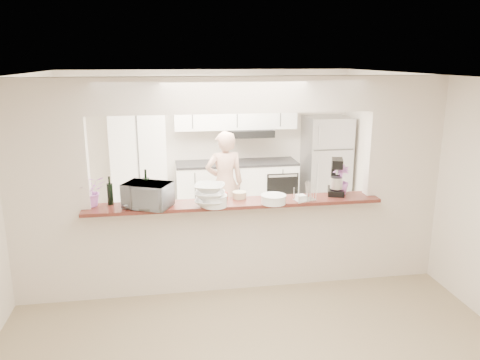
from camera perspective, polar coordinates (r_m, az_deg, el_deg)
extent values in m
plane|color=tan|center=(5.84, -0.66, -12.75)|extent=(6.00, 6.00, 0.00)
cube|color=beige|center=(7.24, -2.52, -7.12)|extent=(5.00, 2.90, 0.01)
cube|color=silver|center=(5.48, -22.42, -1.72)|extent=(0.90, 0.15, 2.50)
cube|color=silver|center=(6.03, 18.95, 0.03)|extent=(0.90, 0.15, 2.50)
cube|color=silver|center=(5.20, -0.73, 10.35)|extent=(3.20, 0.15, 0.40)
cube|color=silver|center=(5.62, -0.67, -8.00)|extent=(3.20, 0.15, 1.05)
cube|color=maroon|center=(5.39, -0.61, -2.85)|extent=(3.40, 0.38, 0.04)
cube|color=white|center=(8.01, -12.16, 2.52)|extent=(0.90, 0.60, 2.10)
cube|color=white|center=(8.24, -0.40, -1.11)|extent=(2.10, 0.60, 0.90)
cube|color=#2F2F31|center=(8.12, -0.40, 2.08)|extent=(2.10, 0.62, 0.04)
cube|color=white|center=(8.09, -0.55, 8.89)|extent=(2.10, 0.35, 0.75)
cube|color=black|center=(8.08, 1.33, 5.77)|extent=(0.75, 0.45, 0.12)
cube|color=black|center=(8.08, 5.20, -1.12)|extent=(0.55, 0.02, 0.55)
cube|color=#9C9CA0|center=(8.48, 10.40, 1.89)|extent=(0.75, 0.70, 1.70)
imported|color=#E076D5|center=(5.44, -17.70, -1.29)|extent=(0.37, 0.34, 0.34)
cylinder|color=black|center=(5.44, -15.55, -1.66)|extent=(0.07, 0.07, 0.24)
cylinder|color=black|center=(5.40, -15.67, 0.00)|extent=(0.02, 0.02, 0.08)
cylinder|color=black|center=(5.40, -11.35, -1.26)|extent=(0.08, 0.08, 0.29)
cylinder|color=black|center=(5.36, -11.46, 0.75)|extent=(0.03, 0.03, 0.10)
imported|color=#A3A3A8|center=(5.24, -11.20, -1.83)|extent=(0.59, 0.52, 0.28)
imported|color=white|center=(5.20, -3.69, -1.90)|extent=(0.41, 0.41, 0.24)
cylinder|color=white|center=(5.20, -3.11, -2.59)|extent=(0.27, 0.27, 0.12)
cylinder|color=white|center=(5.18, -3.11, -1.91)|extent=(0.28, 0.28, 0.01)
cylinder|color=white|center=(5.31, 4.10, -2.38)|extent=(0.28, 0.28, 0.09)
cylinder|color=white|center=(5.30, 4.11, -1.86)|extent=(0.29, 0.29, 0.01)
cylinder|color=maroon|center=(5.47, -2.37, -1.93)|extent=(0.16, 0.16, 0.08)
cylinder|color=#C2B189|center=(5.50, -0.08, -1.83)|extent=(0.16, 0.16, 0.08)
cube|color=silver|center=(5.46, 7.89, -2.45)|extent=(0.27, 0.19, 0.02)
cube|color=white|center=(5.45, 7.90, -2.07)|extent=(0.12, 0.12, 0.06)
cube|color=black|center=(5.78, 11.59, -1.35)|extent=(0.27, 0.34, 0.07)
cube|color=black|center=(5.83, 11.65, 0.76)|extent=(0.15, 0.14, 0.31)
cube|color=black|center=(5.68, 11.77, 2.02)|extent=(0.20, 0.28, 0.10)
cylinder|color=#B7B7BC|center=(5.68, 11.67, -0.36)|extent=(0.15, 0.15, 0.14)
imported|color=#B762B2|center=(5.76, 12.13, 0.03)|extent=(0.25, 0.25, 0.36)
imported|color=tan|center=(7.19, -1.88, -0.49)|extent=(0.62, 0.44, 1.63)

